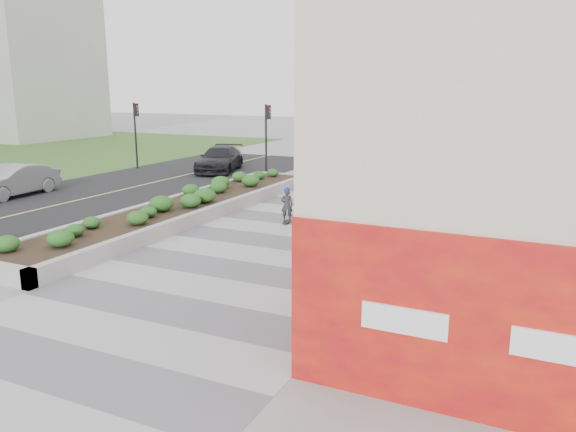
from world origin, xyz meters
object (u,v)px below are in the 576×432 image
traffic_signal_near (267,130)px  car_silver (13,181)px  planter (186,206)px  traffic_signal_far (136,125)px  skateboarder (287,205)px  car_dark (220,159)px

traffic_signal_near → car_silver: size_ratio=0.91×
planter → car_silver: bearing=-179.5°
traffic_signal_far → car_silver: bearing=-84.7°
planter → skateboarder: bearing=7.6°
planter → skateboarder: skateboarder is taller
planter → traffic_signal_far: bearing=137.5°
planter → car_dark: bearing=116.0°
traffic_signal_far → traffic_signal_near: bearing=3.1°
car_silver → planter: bearing=-3.3°
car_silver → car_dark: bearing=64.2°
car_silver → car_dark: (4.56, 11.27, 0.00)m
car_dark → planter: bearing=-81.3°
skateboarder → car_silver: bearing=172.5°
traffic_signal_near → traffic_signal_far: same height
skateboarder → car_silver: car_silver is taller
traffic_signal_near → traffic_signal_far: bearing=-176.9°
traffic_signal_far → planter: bearing=-42.5°
car_dark → traffic_signal_near: bearing=-27.6°
planter → car_silver: size_ratio=3.89×
traffic_signal_far → car_dark: traffic_signal_far is taller
traffic_signal_near → car_silver: traffic_signal_near is taller
car_silver → car_dark: size_ratio=0.88×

